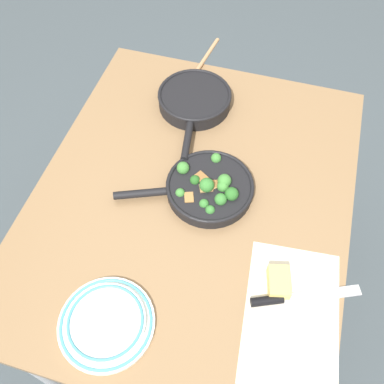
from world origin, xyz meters
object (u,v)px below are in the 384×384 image
(skillet_eggs, at_px, (194,100))
(grater_knife, at_px, (290,298))
(cheese_block, at_px, (279,282))
(dinner_plate_stack, at_px, (106,323))
(wooden_spoon, at_px, (193,76))
(skillet_broccoli, at_px, (208,187))

(skillet_eggs, distance_m, grater_knife, 0.75)
(skillet_eggs, distance_m, cheese_block, 0.70)
(cheese_block, bearing_deg, grater_knife, 51.64)
(cheese_block, bearing_deg, dinner_plate_stack, -60.57)
(dinner_plate_stack, bearing_deg, skillet_eggs, -179.93)
(skillet_eggs, height_order, wooden_spoon, skillet_eggs)
(skillet_broccoli, distance_m, dinner_plate_stack, 0.48)
(grater_knife, bearing_deg, dinner_plate_stack, -179.50)
(skillet_eggs, distance_m, wooden_spoon, 0.15)
(cheese_block, height_order, dinner_plate_stack, cheese_block)
(grater_knife, distance_m, dinner_plate_stack, 0.47)
(skillet_broccoli, distance_m, grater_knife, 0.39)
(grater_knife, bearing_deg, skillet_eggs, 101.85)
(skillet_eggs, xyz_separation_m, grater_knife, (0.61, 0.43, -0.02))
(wooden_spoon, distance_m, dinner_plate_stack, 0.94)
(skillet_eggs, distance_m, dinner_plate_stack, 0.80)
(wooden_spoon, bearing_deg, cheese_block, 39.75)
(skillet_broccoli, relative_size, skillet_eggs, 1.00)
(grater_knife, xyz_separation_m, dinner_plate_stack, (0.19, -0.43, 0.00))
(wooden_spoon, height_order, cheese_block, cheese_block)
(skillet_broccoli, relative_size, dinner_plate_stack, 1.65)
(skillet_broccoli, height_order, skillet_eggs, skillet_broccoli)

